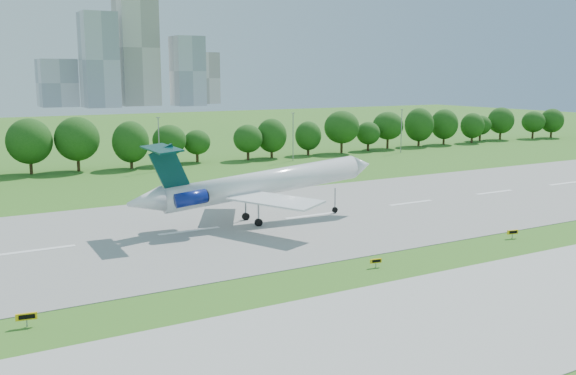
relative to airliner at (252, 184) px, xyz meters
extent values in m
plane|color=#2F6C1C|center=(-9.93, -25.07, -5.87)|extent=(600.00, 600.00, 0.00)
cube|color=gray|center=(-9.93, -0.07, -5.83)|extent=(400.00, 45.00, 0.08)
cube|color=#ADADA8|center=(-9.93, -43.07, -5.83)|extent=(400.00, 23.00, 0.08)
cylinder|color=#382314|center=(10.07, 66.93, -4.07)|extent=(0.70, 0.70, 3.60)
sphere|color=#12370D|center=(10.07, 66.93, 0.33)|extent=(8.40, 8.40, 8.40)
cylinder|color=#382314|center=(50.07, 66.93, -4.07)|extent=(0.70, 0.70, 3.60)
sphere|color=#12370D|center=(50.07, 66.93, 0.33)|extent=(8.40, 8.40, 8.40)
cylinder|color=#382314|center=(90.07, 66.93, -4.07)|extent=(0.70, 0.70, 3.60)
sphere|color=#12370D|center=(90.07, 66.93, 0.33)|extent=(8.40, 8.40, 8.40)
cylinder|color=#382314|center=(130.07, 66.93, -4.07)|extent=(0.70, 0.70, 3.60)
sphere|color=#12370D|center=(130.07, 66.93, 0.33)|extent=(8.40, 8.40, 8.40)
cylinder|color=gray|center=(5.07, 56.93, 0.13)|extent=(0.24, 0.24, 12.00)
cube|color=gray|center=(5.07, 56.93, 6.23)|extent=(0.90, 0.25, 0.18)
cylinder|color=gray|center=(40.07, 56.93, 0.13)|extent=(0.24, 0.24, 12.00)
cube|color=gray|center=(40.07, 56.93, 6.23)|extent=(0.90, 0.25, 0.18)
cylinder|color=gray|center=(75.07, 56.93, 0.13)|extent=(0.24, 0.24, 12.00)
cube|color=gray|center=(75.07, 56.93, 6.23)|extent=(0.90, 0.25, 0.18)
cube|color=#B2B2B7|center=(65.07, 354.93, 25.13)|extent=(22.00, 22.00, 62.00)
cube|color=beige|center=(95.07, 369.93, 34.13)|extent=(26.00, 26.00, 80.00)
cube|color=#B2B2B7|center=(125.07, 349.93, 18.13)|extent=(20.00, 20.00, 48.00)
cube|color=beige|center=(148.07, 374.93, 13.13)|extent=(18.00, 18.00, 38.00)
cube|color=#B2B2B7|center=(42.07, 379.93, 10.13)|extent=(24.00, 24.00, 32.00)
cylinder|color=white|center=(1.94, -0.07, 0.02)|extent=(31.01, 4.64, 6.24)
cone|color=white|center=(18.92, -0.65, 1.50)|extent=(3.70, 3.70, 3.85)
cone|color=white|center=(-15.86, 0.55, -1.12)|extent=(5.33, 3.76, 4.00)
cube|color=white|center=(-0.15, -7.16, -1.17)|extent=(9.92, 14.25, 0.70)
cube|color=white|center=(0.34, 7.16, -1.17)|extent=(10.60, 14.18, 0.70)
cube|color=#043232|center=(-12.38, 0.43, 3.02)|extent=(5.62, 0.70, 7.01)
cube|color=#043232|center=(-13.41, 0.46, 5.90)|extent=(3.62, 9.83, 0.51)
cylinder|color=navy|center=(-10.43, -2.30, -0.74)|extent=(4.52, 2.10, 2.31)
cylinder|color=navy|center=(-10.25, 3.02, -0.74)|extent=(4.52, 2.10, 2.31)
cylinder|color=gray|center=(14.21, -0.49, -3.52)|extent=(0.20, 0.20, 3.49)
cylinder|color=black|center=(14.21, -0.49, -5.27)|extent=(0.93, 0.34, 0.92)
cylinder|color=gray|center=(-0.19, -2.25, -3.52)|extent=(0.25, 0.25, 3.49)
cylinder|color=black|center=(-0.19, -2.25, -5.27)|extent=(1.14, 0.50, 1.13)
cylinder|color=gray|center=(-0.03, 2.25, -3.52)|extent=(0.25, 0.25, 3.49)
cylinder|color=black|center=(-0.03, 2.25, -5.27)|extent=(1.14, 0.50, 1.13)
cube|color=gray|center=(-34.70, -25.46, -5.48)|extent=(0.13, 0.13, 0.78)
cube|color=yellow|center=(-34.70, -25.46, -4.92)|extent=(1.80, 0.48, 0.61)
cube|color=black|center=(-34.72, -25.59, -4.92)|extent=(1.33, 0.24, 0.39)
cube|color=gray|center=(2.26, -26.54, -5.55)|extent=(0.10, 0.10, 0.62)
cube|color=yellow|center=(2.26, -26.54, -5.11)|extent=(1.43, 0.40, 0.49)
cube|color=black|center=(2.25, -26.64, -5.11)|extent=(1.06, 0.20, 0.31)
cube|color=gray|center=(26.16, -25.12, -5.51)|extent=(0.12, 0.12, 0.71)
cube|color=yellow|center=(26.16, -25.12, -5.01)|extent=(1.62, 0.53, 0.56)
cube|color=black|center=(26.14, -25.23, -5.01)|extent=(1.19, 0.29, 0.35)
camera|label=1|loc=(-41.21, -82.37, 15.69)|focal=40.00mm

